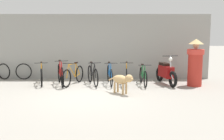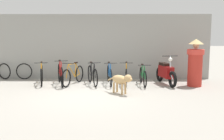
{
  "view_description": "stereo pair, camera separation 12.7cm",
  "coord_description": "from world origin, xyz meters",
  "px_view_note": "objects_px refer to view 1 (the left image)",
  "views": [
    {
      "loc": [
        0.75,
        -7.9,
        1.91
      ],
      "look_at": [
        0.77,
        0.88,
        0.65
      ],
      "focal_mm": 42.0,
      "sensor_mm": 36.0,
      "label": 1
    },
    {
      "loc": [
        0.87,
        -7.9,
        1.91
      ],
      "look_at": [
        0.77,
        0.88,
        0.65
      ],
      "focal_mm": 42.0,
      "sensor_mm": 36.0,
      "label": 2
    }
  ],
  "objects_px": {
    "bicycle_5": "(126,75)",
    "spare_tire_left": "(3,71)",
    "spare_tire_right": "(23,71)",
    "bicycle_1": "(60,75)",
    "bicycle_2": "(73,75)",
    "bicycle_4": "(109,75)",
    "motorcycle": "(165,73)",
    "bicycle_3": "(92,75)",
    "stray_dog": "(122,80)",
    "bicycle_0": "(41,75)",
    "person_in_robes": "(195,62)",
    "bicycle_6": "(143,76)"
  },
  "relations": [
    {
      "from": "motorcycle",
      "to": "spare_tire_right",
      "type": "xyz_separation_m",
      "value": [
        -5.62,
        0.99,
        -0.1
      ]
    },
    {
      "from": "stray_dog",
      "to": "motorcycle",
      "type": "bearing_deg",
      "value": 87.37
    },
    {
      "from": "bicycle_3",
      "to": "spare_tire_left",
      "type": "height_order",
      "value": "bicycle_3"
    },
    {
      "from": "person_in_robes",
      "to": "spare_tire_left",
      "type": "distance_m",
      "value": 7.53
    },
    {
      "from": "bicycle_0",
      "to": "bicycle_2",
      "type": "relative_size",
      "value": 0.98
    },
    {
      "from": "bicycle_0",
      "to": "bicycle_3",
      "type": "xyz_separation_m",
      "value": [
        1.91,
        -0.11,
        0.01
      ]
    },
    {
      "from": "bicycle_6",
      "to": "person_in_robes",
      "type": "height_order",
      "value": "person_in_robes"
    },
    {
      "from": "bicycle_3",
      "to": "bicycle_5",
      "type": "xyz_separation_m",
      "value": [
        1.25,
        -0.02,
        0.0
      ]
    },
    {
      "from": "bicycle_2",
      "to": "bicycle_4",
      "type": "bearing_deg",
      "value": 111.08
    },
    {
      "from": "spare_tire_left",
      "to": "spare_tire_right",
      "type": "xyz_separation_m",
      "value": [
        0.82,
        0.0,
        -0.0
      ]
    },
    {
      "from": "bicycle_3",
      "to": "person_in_robes",
      "type": "height_order",
      "value": "person_in_robes"
    },
    {
      "from": "bicycle_1",
      "to": "bicycle_6",
      "type": "relative_size",
      "value": 1.07
    },
    {
      "from": "bicycle_6",
      "to": "spare_tire_right",
      "type": "distance_m",
      "value": 4.89
    },
    {
      "from": "bicycle_3",
      "to": "bicycle_1",
      "type": "bearing_deg",
      "value": -104.97
    },
    {
      "from": "person_in_robes",
      "to": "bicycle_0",
      "type": "bearing_deg",
      "value": -8.94
    },
    {
      "from": "bicycle_4",
      "to": "stray_dog",
      "type": "xyz_separation_m",
      "value": [
        0.4,
        -1.55,
        0.09
      ]
    },
    {
      "from": "bicycle_5",
      "to": "stray_dog",
      "type": "bearing_deg",
      "value": -5.25
    },
    {
      "from": "bicycle_5",
      "to": "bicycle_4",
      "type": "bearing_deg",
      "value": -95.31
    },
    {
      "from": "bicycle_1",
      "to": "stray_dog",
      "type": "height_order",
      "value": "bicycle_1"
    },
    {
      "from": "motorcycle",
      "to": "spare_tire_right",
      "type": "distance_m",
      "value": 5.7
    },
    {
      "from": "spare_tire_right",
      "to": "bicycle_1",
      "type": "bearing_deg",
      "value": -32.52
    },
    {
      "from": "bicycle_4",
      "to": "spare_tire_left",
      "type": "height_order",
      "value": "bicycle_4"
    },
    {
      "from": "person_in_robes",
      "to": "spare_tire_right",
      "type": "bearing_deg",
      "value": -16.48
    },
    {
      "from": "bicycle_2",
      "to": "stray_dog",
      "type": "distance_m",
      "value": 2.28
    },
    {
      "from": "bicycle_0",
      "to": "stray_dog",
      "type": "bearing_deg",
      "value": 47.1
    },
    {
      "from": "bicycle_1",
      "to": "stray_dog",
      "type": "bearing_deg",
      "value": 39.84
    },
    {
      "from": "bicycle_2",
      "to": "spare_tire_left",
      "type": "relative_size",
      "value": 2.48
    },
    {
      "from": "person_in_robes",
      "to": "spare_tire_right",
      "type": "relative_size",
      "value": 2.54
    },
    {
      "from": "bicycle_2",
      "to": "bicycle_4",
      "type": "height_order",
      "value": "bicycle_4"
    },
    {
      "from": "bicycle_1",
      "to": "spare_tire_right",
      "type": "height_order",
      "value": "bicycle_1"
    },
    {
      "from": "stray_dog",
      "to": "person_in_robes",
      "type": "height_order",
      "value": "person_in_robes"
    },
    {
      "from": "bicycle_4",
      "to": "bicycle_5",
      "type": "distance_m",
      "value": 0.62
    },
    {
      "from": "spare_tire_right",
      "to": "person_in_robes",
      "type": "bearing_deg",
      "value": -11.2
    },
    {
      "from": "bicycle_3",
      "to": "bicycle_5",
      "type": "relative_size",
      "value": 0.96
    },
    {
      "from": "spare_tire_right",
      "to": "spare_tire_left",
      "type": "bearing_deg",
      "value": -179.98
    },
    {
      "from": "bicycle_3",
      "to": "motorcycle",
      "type": "height_order",
      "value": "motorcycle"
    },
    {
      "from": "bicycle_2",
      "to": "bicycle_6",
      "type": "relative_size",
      "value": 1.04
    },
    {
      "from": "motorcycle",
      "to": "bicycle_3",
      "type": "bearing_deg",
      "value": -100.44
    },
    {
      "from": "bicycle_3",
      "to": "spare_tire_right",
      "type": "relative_size",
      "value": 2.34
    },
    {
      "from": "motorcycle",
      "to": "spare_tire_right",
      "type": "bearing_deg",
      "value": -111.92
    },
    {
      "from": "bicycle_6",
      "to": "bicycle_3",
      "type": "bearing_deg",
      "value": -94.94
    },
    {
      "from": "person_in_robes",
      "to": "bicycle_6",
      "type": "bearing_deg",
      "value": -10.37
    },
    {
      "from": "spare_tire_right",
      "to": "stray_dog",
      "type": "bearing_deg",
      "value": -32.87
    },
    {
      "from": "bicycle_3",
      "to": "bicycle_5",
      "type": "height_order",
      "value": "bicycle_5"
    },
    {
      "from": "bicycle_2",
      "to": "bicycle_6",
      "type": "bearing_deg",
      "value": 106.06
    },
    {
      "from": "bicycle_2",
      "to": "motorcycle",
      "type": "relative_size",
      "value": 0.93
    },
    {
      "from": "bicycle_0",
      "to": "motorcycle",
      "type": "height_order",
      "value": "motorcycle"
    },
    {
      "from": "bicycle_0",
      "to": "bicycle_2",
      "type": "distance_m",
      "value": 1.21
    },
    {
      "from": "bicycle_5",
      "to": "spare_tire_left",
      "type": "bearing_deg",
      "value": -99.21
    },
    {
      "from": "stray_dog",
      "to": "spare_tire_right",
      "type": "distance_m",
      "value": 4.68
    }
  ]
}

